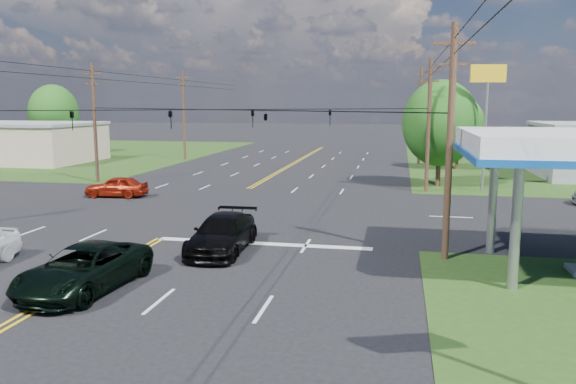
% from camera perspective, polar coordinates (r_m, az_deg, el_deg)
% --- Properties ---
extents(ground, '(280.00, 280.00, 0.00)m').
position_cam_1_polar(ground, '(34.74, -7.45, -1.65)').
color(ground, black).
rests_on(ground, ground).
extents(grass_nw, '(46.00, 48.00, 0.03)m').
position_cam_1_polar(grass_nw, '(79.35, -24.29, 3.63)').
color(grass_nw, '#1F4315').
rests_on(grass_nw, ground).
extents(stop_bar, '(10.00, 0.50, 0.02)m').
position_cam_1_polar(stop_bar, '(25.86, -2.59, -5.30)').
color(stop_bar, silver).
rests_on(stop_bar, ground).
extents(retail_nw, '(16.00, 11.00, 4.00)m').
position_cam_1_polar(retail_nw, '(68.21, -25.82, 4.45)').
color(retail_nw, beige).
rests_on(retail_nw, ground).
extents(pole_se, '(1.60, 0.28, 9.50)m').
position_cam_1_polar(pole_se, '(23.44, 16.13, 5.06)').
color(pole_se, '#41291B').
rests_on(pole_se, ground).
extents(pole_nw, '(1.60, 0.28, 9.50)m').
position_cam_1_polar(pole_nw, '(47.82, -19.04, 6.78)').
color(pole_nw, '#41291B').
rests_on(pole_nw, ground).
extents(pole_ne, '(1.60, 0.28, 9.50)m').
position_cam_1_polar(pole_ne, '(41.39, 14.09, 6.72)').
color(pole_ne, '#41291B').
rests_on(pole_ne, ground).
extents(pole_left_far, '(1.60, 0.28, 10.00)m').
position_cam_1_polar(pole_left_far, '(64.94, -10.55, 7.81)').
color(pole_left_far, '#41291B').
rests_on(pole_left_far, ground).
extents(pole_right_far, '(1.60, 0.28, 10.00)m').
position_cam_1_polar(pole_right_far, '(60.36, 13.26, 7.64)').
color(pole_right_far, '#41291B').
rests_on(pole_right_far, ground).
extents(span_wire_signals, '(26.00, 18.00, 1.13)m').
position_cam_1_polar(span_wire_signals, '(34.15, -7.66, 8.29)').
color(span_wire_signals, black).
rests_on(span_wire_signals, ground).
extents(power_lines, '(26.04, 100.00, 0.64)m').
position_cam_1_polar(power_lines, '(32.33, -8.93, 12.84)').
color(power_lines, black).
rests_on(power_lines, ground).
extents(tree_right_a, '(5.70, 5.70, 8.18)m').
position_cam_1_polar(tree_right_a, '(44.44, 15.20, 6.76)').
color(tree_right_a, '#41291B').
rests_on(tree_right_a, ground).
extents(tree_right_b, '(4.94, 4.94, 7.09)m').
position_cam_1_polar(tree_right_b, '(56.62, 16.92, 6.46)').
color(tree_right_b, '#41291B').
rests_on(tree_right_b, ground).
extents(tree_far_l, '(6.08, 6.08, 8.72)m').
position_cam_1_polar(tree_far_l, '(77.39, -22.72, 7.47)').
color(tree_far_l, '#41291B').
rests_on(tree_far_l, ground).
extents(pickup_dkgreen, '(3.04, 5.75, 1.54)m').
position_cam_1_polar(pickup_dkgreen, '(20.70, -20.00, -7.30)').
color(pickup_dkgreen, black).
rests_on(pickup_dkgreen, ground).
extents(suv_black, '(2.30, 5.44, 1.57)m').
position_cam_1_polar(suv_black, '(24.59, -6.68, -4.22)').
color(suv_black, black).
rests_on(suv_black, ground).
extents(sedan_red, '(4.35, 2.10, 1.43)m').
position_cam_1_polar(sedan_red, '(40.26, -17.03, 0.53)').
color(sedan_red, maroon).
rests_on(sedan_red, ground).
extents(polesign_ne, '(2.49, 0.68, 9.07)m').
position_cam_1_polar(polesign_ne, '(42.74, 19.58, 9.61)').
color(polesign_ne, '#A5A5AA').
rests_on(polesign_ne, ground).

